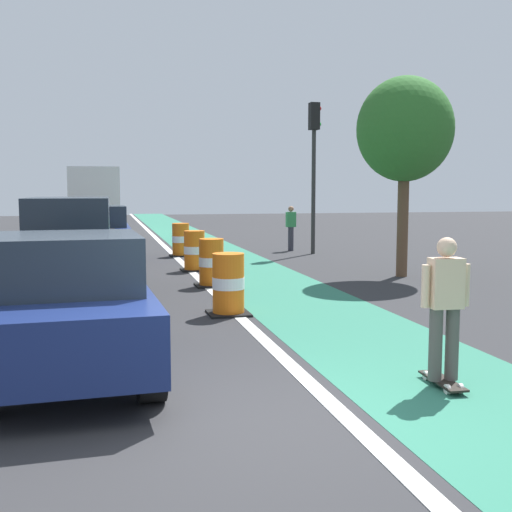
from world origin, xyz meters
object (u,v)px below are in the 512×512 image
parked_sedan_nearest (68,306)px  traffic_barrel_far (181,240)px  traffic_barrel_front (228,285)px  parked_sedan_third (99,234)px  delivery_truck_down_block (96,196)px  traffic_barrel_mid (211,263)px  pedestrian_crossing (291,227)px  skateboarder_on_lane (445,307)px  traffic_barrel_back (194,251)px  parked_suv_second (70,245)px  traffic_light_corner (314,151)px  street_tree_sidewalk (405,130)px

parked_sedan_nearest → traffic_barrel_far: 13.58m
traffic_barrel_far → traffic_barrel_front: bearing=-91.9°
parked_sedan_third → delivery_truck_down_block: (-0.24, 12.96, 1.01)m
traffic_barrel_mid → pedestrian_crossing: pedestrian_crossing is taller
skateboarder_on_lane → delivery_truck_down_block: bearing=98.6°
parked_sedan_third → delivery_truck_down_block: size_ratio=0.54×
traffic_barrel_back → traffic_barrel_far: size_ratio=1.00×
parked_sedan_third → delivery_truck_down_block: bearing=91.1°
parked_sedan_nearest → traffic_barrel_mid: bearing=66.9°
traffic_barrel_back → parked_suv_second: bearing=-133.7°
skateboarder_on_lane → traffic_barrel_far: bearing=94.8°
parked_sedan_nearest → traffic_barrel_back: 9.82m
traffic_light_corner → street_tree_sidewalk: size_ratio=1.02×
pedestrian_crossing → traffic_light_corner: bearing=-69.2°
delivery_truck_down_block → skateboarder_on_lane: bearing=-81.4°
parked_sedan_third → skateboarder_on_lane: bearing=-74.8°
pedestrian_crossing → skateboarder_on_lane: bearing=-100.3°
traffic_light_corner → pedestrian_crossing: (-0.45, 1.18, -2.64)m
pedestrian_crossing → street_tree_sidewalk: 7.69m
traffic_light_corner → parked_suv_second: bearing=-138.5°
traffic_barrel_front → parked_suv_second: bearing=133.4°
traffic_barrel_mid → parked_sedan_third: bearing=112.5°
delivery_truck_down_block → traffic_light_corner: size_ratio=1.49×
traffic_light_corner → pedestrian_crossing: 2.92m
traffic_barrel_back → pedestrian_crossing: size_ratio=0.68×
skateboarder_on_lane → pedestrian_crossing: 15.83m
parked_sedan_nearest → traffic_light_corner: bearing=60.3°
parked_suv_second → traffic_light_corner: (7.66, 6.77, 2.47)m
parked_suv_second → traffic_barrel_back: size_ratio=4.24×
traffic_barrel_mid → parked_suv_second: bearing=-173.4°
parked_sedan_nearest → parked_suv_second: bearing=92.5°
parked_sedan_nearest → delivery_truck_down_block: size_ratio=0.55×
parked_suv_second → traffic_barrel_back: (3.07, 3.22, -0.50)m
parked_sedan_nearest → pedestrian_crossing: bearing=63.9°
traffic_barrel_far → street_tree_sidewalk: size_ratio=0.22×
pedestrian_crossing → street_tree_sidewalk: bearing=-83.3°
parked_sedan_nearest → traffic_barrel_back: (2.80, 9.41, -0.30)m
traffic_barrel_back → pedestrian_crossing: bearing=48.8°
pedestrian_crossing → traffic_barrel_far: bearing=-167.8°
traffic_barrel_far → traffic_light_corner: (4.51, -0.31, 2.97)m
parked_suv_second → traffic_barrel_mid: bearing=6.6°
parked_suv_second → traffic_barrel_mid: 3.13m
skateboarder_on_lane → traffic_barrel_back: bearing=96.9°
traffic_barrel_front → traffic_barrel_mid: same height
traffic_barrel_front → traffic_light_corner: bearing=63.6°
traffic_barrel_far → street_tree_sidewalk: bearing=-51.9°
parked_suv_second → traffic_light_corner: size_ratio=0.91×
traffic_barrel_front → delivery_truck_down_block: delivery_truck_down_block is taller
traffic_barrel_back → street_tree_sidewalk: (4.97, -2.38, 3.14)m
traffic_barrel_mid → traffic_barrel_back: (0.01, 2.87, 0.00)m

